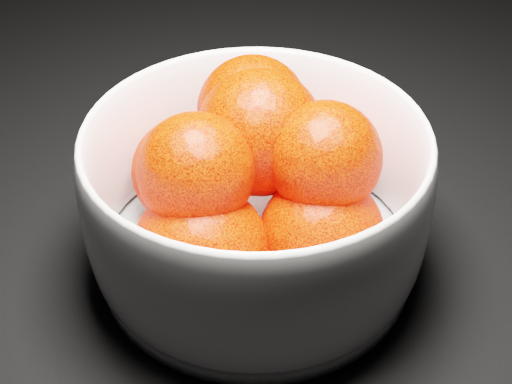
{
  "coord_description": "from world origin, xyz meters",
  "views": [
    {
      "loc": [
        0.26,
        -0.66,
        0.4
      ],
      "look_at": [
        0.25,
        -0.25,
        0.07
      ],
      "focal_mm": 50.0,
      "sensor_mm": 36.0,
      "label": 1
    }
  ],
  "objects": [
    {
      "name": "ground",
      "position": [
        0.0,
        0.0,
        0.0
      ],
      "size": [
        3.0,
        3.0,
        0.0
      ],
      "primitive_type": "cube",
      "color": "black",
      "rests_on": "ground"
    },
    {
      "name": "bowl",
      "position": [
        0.25,
        -0.25,
        0.06
      ],
      "size": [
        0.26,
        0.26,
        0.12
      ],
      "rotation": [
        0.0,
        0.0,
        -0.0
      ],
      "color": "white",
      "rests_on": "ground"
    },
    {
      "name": "orange_pile",
      "position": [
        0.25,
        -0.25,
        0.08
      ],
      "size": [
        0.19,
        0.2,
        0.14
      ],
      "color": "#FF1E04",
      "rests_on": "bowl"
    }
  ]
}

